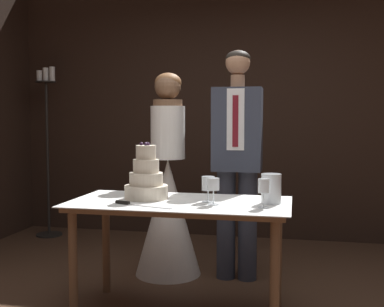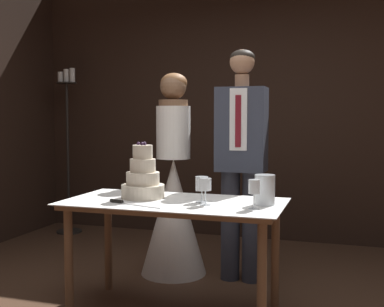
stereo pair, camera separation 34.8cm
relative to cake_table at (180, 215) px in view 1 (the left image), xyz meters
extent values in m
cube|color=black|center=(0.12, 2.21, 0.80)|extent=(5.15, 0.12, 2.92)
cylinder|color=brown|center=(-0.63, -0.27, -0.30)|extent=(0.06, 0.06, 0.71)
cylinder|color=brown|center=(0.63, -0.27, -0.30)|extent=(0.06, 0.06, 0.71)
cylinder|color=brown|center=(-0.63, 0.27, -0.30)|extent=(0.06, 0.06, 0.71)
cylinder|color=brown|center=(0.63, 0.27, -0.30)|extent=(0.06, 0.06, 0.71)
cube|color=brown|center=(0.00, 0.00, 0.07)|extent=(1.37, 0.66, 0.03)
cube|color=white|center=(0.00, 0.00, 0.09)|extent=(1.43, 0.72, 0.01)
cylinder|color=beige|center=(-0.24, 0.05, 0.14)|extent=(0.29, 0.29, 0.09)
cylinder|color=beige|center=(-0.24, 0.05, 0.22)|extent=(0.23, 0.23, 0.09)
cylinder|color=beige|center=(-0.24, 0.05, 0.31)|extent=(0.17, 0.17, 0.09)
cylinder|color=beige|center=(-0.24, 0.05, 0.40)|extent=(0.13, 0.13, 0.09)
sphere|color=#2D1933|center=(-0.23, 0.05, 0.46)|extent=(0.02, 0.02, 0.02)
sphere|color=#2D1933|center=(-0.25, 0.08, 0.46)|extent=(0.02, 0.02, 0.02)
sphere|color=#2D1933|center=(-0.27, 0.05, 0.46)|extent=(0.02, 0.02, 0.02)
sphere|color=#2D1933|center=(-0.24, 0.03, 0.46)|extent=(0.02, 0.02, 0.02)
cube|color=silver|center=(-0.13, -0.23, 0.09)|extent=(0.30, 0.11, 0.00)
cylinder|color=black|center=(-0.33, -0.17, 0.10)|extent=(0.10, 0.05, 0.02)
cylinder|color=silver|center=(0.19, 0.01, 0.09)|extent=(0.08, 0.08, 0.00)
cylinder|color=silver|center=(0.19, 0.01, 0.13)|extent=(0.01, 0.01, 0.07)
cylinder|color=silver|center=(0.19, 0.01, 0.21)|extent=(0.08, 0.08, 0.09)
cylinder|color=maroon|center=(0.19, 0.01, 0.19)|extent=(0.07, 0.07, 0.04)
cylinder|color=silver|center=(0.55, -0.12, 0.09)|extent=(0.06, 0.06, 0.00)
cylinder|color=silver|center=(0.55, -0.12, 0.14)|extent=(0.01, 0.01, 0.09)
cylinder|color=silver|center=(0.55, -0.12, 0.23)|extent=(0.07, 0.07, 0.08)
cylinder|color=maroon|center=(0.55, -0.12, 0.20)|extent=(0.06, 0.06, 0.02)
cylinder|color=silver|center=(0.24, -0.08, 0.09)|extent=(0.07, 0.07, 0.00)
cylinder|color=silver|center=(0.24, -0.08, 0.14)|extent=(0.01, 0.01, 0.09)
cylinder|color=silver|center=(0.24, -0.08, 0.22)|extent=(0.07, 0.07, 0.08)
cylinder|color=silver|center=(0.59, 0.05, 0.19)|extent=(0.13, 0.13, 0.19)
cylinder|color=white|center=(0.59, 0.05, 0.13)|extent=(0.06, 0.06, 0.09)
sphere|color=#F9CC4C|center=(0.59, 0.05, 0.19)|extent=(0.02, 0.02, 0.02)
cone|color=white|center=(-0.28, 0.77, -0.18)|extent=(0.54, 0.54, 0.96)
cylinder|color=white|center=(-0.28, 0.77, 0.52)|extent=(0.28, 0.28, 0.43)
cylinder|color=brown|center=(-0.28, 0.77, 0.76)|extent=(0.24, 0.24, 0.05)
sphere|color=brown|center=(-0.28, 0.77, 0.89)|extent=(0.21, 0.21, 0.21)
ellipsoid|color=brown|center=(-0.28, 0.79, 0.92)|extent=(0.22, 0.22, 0.16)
cylinder|color=#333847|center=(0.20, 0.77, -0.22)|extent=(0.15, 0.15, 0.87)
cylinder|color=#333847|center=(0.37, 0.77, -0.22)|extent=(0.15, 0.15, 0.87)
cube|color=#333847|center=(0.28, 0.77, 0.54)|extent=(0.38, 0.24, 0.65)
cube|color=white|center=(0.28, 0.65, 0.62)|extent=(0.13, 0.01, 0.47)
cube|color=maroon|center=(0.28, 0.64, 0.61)|extent=(0.04, 0.01, 0.39)
cylinder|color=#A37556|center=(0.28, 0.77, 0.92)|extent=(0.11, 0.11, 0.10)
sphere|color=#A37556|center=(0.28, 0.77, 1.07)|extent=(0.19, 0.19, 0.19)
ellipsoid|color=black|center=(0.28, 0.78, 1.10)|extent=(0.19, 0.19, 0.13)
cylinder|color=black|center=(-1.91, 1.77, -0.65)|extent=(0.28, 0.28, 0.02)
cylinder|color=black|center=(-1.91, 1.77, 0.19)|extent=(0.03, 0.03, 1.66)
cylinder|color=black|center=(-1.91, 1.77, 1.03)|extent=(0.22, 0.22, 0.01)
cylinder|color=white|center=(-1.98, 1.77, 1.09)|extent=(0.06, 0.06, 0.12)
cylinder|color=white|center=(-1.91, 1.77, 1.10)|extent=(0.06, 0.06, 0.15)
cylinder|color=white|center=(-1.83, 1.77, 1.11)|extent=(0.06, 0.06, 0.15)
camera|label=1|loc=(0.73, -3.01, 0.63)|focal=45.00mm
camera|label=2|loc=(1.06, -2.92, 0.63)|focal=45.00mm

